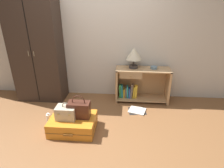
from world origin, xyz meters
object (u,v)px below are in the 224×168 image
handbag (79,109)px  train_case (66,112)px  bookshelf (140,84)px  bowl (154,68)px  suitcase_large (73,124)px  open_book_on_floor (137,111)px  table_lamp (134,55)px  wardrobe (37,50)px  bottle (49,119)px

handbag → train_case: bearing=-164.5°
bookshelf → bowl: bearing=0.2°
suitcase_large → open_book_on_floor: suitcase_large is taller
table_lamp → open_book_on_floor: size_ratio=1.11×
bowl → open_book_on_floor: bowl is taller
wardrobe → bowl: size_ratio=15.31×
bookshelf → suitcase_large: 1.54m
train_case → handbag: size_ratio=0.81×
suitcase_large → bookshelf: bearing=45.3°
table_lamp → open_book_on_floor: 1.04m
bowl → bottle: bowl is taller
suitcase_large → train_case: size_ratio=2.35×
handbag → bottle: (-0.53, 0.06, -0.25)m
wardrobe → bookshelf: wardrobe is taller
wardrobe → open_book_on_floor: (1.93, -0.40, -0.99)m
wardrobe → train_case: bearing=-51.8°
open_book_on_floor → wardrobe: bearing=168.3°
bookshelf → suitcase_large: bearing=-134.7°
suitcase_large → table_lamp: bearing=49.9°
bowl → bottle: 2.09m
train_case → table_lamp: bearing=47.9°
wardrobe → bottle: (0.48, -0.94, -0.89)m
bottle → table_lamp: bearing=36.5°
wardrobe → handbag: (1.01, -1.00, -0.64)m
wardrobe → bowl: wardrobe is taller
table_lamp → suitcase_large: bearing=-130.1°
wardrobe → bookshelf: size_ratio=1.92×
table_lamp → bottle: (-1.36, -1.01, -0.84)m
table_lamp → train_case: (-1.01, -1.12, -0.61)m
table_lamp → bottle: 1.89m
bowl → bottle: bearing=-150.5°
wardrobe → suitcase_large: 1.64m
bottle → open_book_on_floor: bottle is taller
train_case → handbag: (0.19, 0.05, 0.03)m
train_case → open_book_on_floor: 1.32m
wardrobe → handbag: wardrobe is taller
handbag → bottle: bearing=173.5°
suitcase_large → handbag: size_ratio=1.90×
wardrobe → handbag: bearing=-44.6°
bookshelf → suitcase_large: size_ratio=1.50×
bottle → wardrobe: bearing=117.1°
bookshelf → train_case: size_ratio=3.52×
wardrobe → open_book_on_floor: wardrobe is taller
bowl → suitcase_large: bearing=-140.5°
train_case → open_book_on_floor: (1.10, 0.65, -0.32)m
table_lamp → open_book_on_floor: table_lamp is taller
bowl → handbag: 1.64m
bowl → suitcase_large: size_ratio=0.19×
suitcase_large → train_case: (-0.08, -0.02, 0.21)m
bowl → handbag: (-1.22, -1.05, -0.34)m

